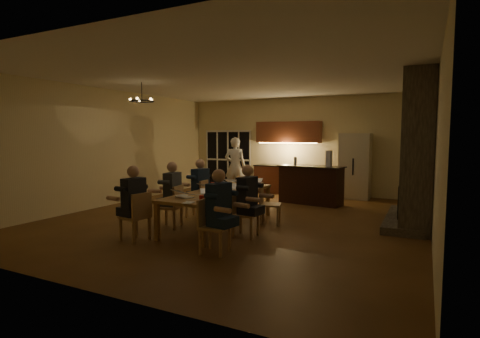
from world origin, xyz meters
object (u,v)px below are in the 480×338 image
object	(u,v)px
chair_right_near	(215,226)
person_left_near	(134,203)
redcup_near	(202,199)
redcup_mid	(213,185)
chair_left_far	(197,199)
person_right_mid	(247,201)
laptop_b	(209,192)
bar_blender	(329,159)
laptop_f	(254,181)
mug_front	(206,191)
mug_mid	(237,186)
chandelier	(142,101)
plate_left	(182,196)
bar_bottle	(295,161)
chair_right_far	(270,204)
chair_left_near	(135,216)
person_left_mid	(173,194)
plate_near	(220,195)
mug_back	(224,183)
can_silver	(206,193)
standing_person	(235,166)
chair_right_mid	(246,214)
plate_far	(254,188)
laptop_a	(185,192)
laptop_d	(230,187)
laptop_e	(233,180)
dining_table	(220,209)
laptop_c	(209,185)
person_left_far	(200,188)
refrigerator	(355,166)
bar_island	(311,185)
can_cola	(243,181)
chair_left_mid	(170,206)

from	to	relation	value
chair_right_near	person_left_near	xyz separation A→B (m)	(-1.73, 0.02, 0.24)
redcup_near	redcup_mid	bearing A→B (deg)	114.99
chair_left_far	person_right_mid	xyz separation A→B (m)	(1.81, -1.03, 0.24)
laptop_b	bar_blender	size ratio (longest dim) A/B	0.73
laptop_f	redcup_near	bearing A→B (deg)	-98.65
mug_front	mug_mid	world-z (taller)	same
chandelier	plate_left	world-z (taller)	chandelier
bar_bottle	chair_right_near	bearing A→B (deg)	-86.17
chair_right_far	chandelier	xyz separation A→B (m)	(-3.16, -0.42, 2.31)
chair_left_near	person_left_mid	world-z (taller)	person_left_mid
person_left_mid	plate_near	size ratio (longest dim) A/B	5.73
chair_left_near	chandelier	world-z (taller)	chandelier
person_right_mid	mug_back	distance (m)	1.88
bar_bottle	plate_left	bearing A→B (deg)	-100.70
chair_left_far	can_silver	world-z (taller)	chair_left_far
standing_person	laptop_b	bearing A→B (deg)	98.26
chair_right_mid	bar_bottle	distance (m)	4.14
plate_left	plate_far	world-z (taller)	same
chair_left_far	chandelier	size ratio (longest dim) A/B	1.56
laptop_a	bar_blender	bearing A→B (deg)	-91.16
laptop_a	redcup_mid	distance (m)	1.44
laptop_d	laptop_e	bearing A→B (deg)	139.31
person_left_mid	mug_mid	size ratio (longest dim) A/B	13.80
chair_right_mid	laptop_d	size ratio (longest dim) A/B	2.78
chair_right_far	standing_person	distance (m)	4.17
chair_right_near	laptop_d	xyz separation A→B (m)	(-0.58, 1.58, 0.42)
chandelier	plate_far	world-z (taller)	chandelier
dining_table	chair_right_near	distance (m)	1.84
person_right_mid	laptop_c	world-z (taller)	person_right_mid
laptop_c	redcup_mid	world-z (taller)	laptop_c
chair_left_far	redcup_near	xyz separation A→B (m)	(1.28, -1.80, 0.37)
mug_mid	chandelier	bearing A→B (deg)	-173.74
dining_table	bar_bottle	world-z (taller)	bar_bottle
redcup_mid	bar_blender	bearing A→B (deg)	57.55
laptop_e	mug_front	xyz separation A→B (m)	(0.13, -1.43, -0.06)
person_left_far	redcup_near	size ratio (longest dim) A/B	11.50
person_right_mid	person_left_far	bearing A→B (deg)	64.27
chair_right_far	person_right_mid	world-z (taller)	person_right_mid
refrigerator	dining_table	size ratio (longest dim) A/B	0.65
bar_island	person_left_mid	distance (m)	4.36
dining_table	plate_near	xyz separation A→B (m)	(0.29, -0.49, 0.38)
laptop_c	mug_mid	distance (m)	0.65
laptop_c	laptop_e	distance (m)	1.03
person_left_mid	mug_back	distance (m)	1.43
chair_right_near	bar_blender	xyz separation A→B (m)	(0.64, 5.10, 0.85)
chair_right_mid	can_cola	distance (m)	2.26
laptop_b	laptop_f	distance (m)	2.00
chair_left_far	laptop_b	world-z (taller)	laptop_b
chair_left_mid	laptop_e	size ratio (longest dim) A/B	2.78
person_right_mid	redcup_near	distance (m)	0.94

